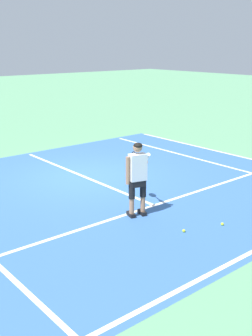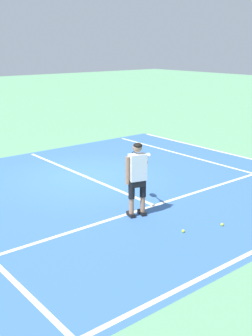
{
  "view_description": "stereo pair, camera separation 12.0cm",
  "coord_description": "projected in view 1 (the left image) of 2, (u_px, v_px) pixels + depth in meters",
  "views": [
    {
      "loc": [
        -6.63,
        -9.91,
        3.76
      ],
      "look_at": [
        -0.74,
        -2.85,
        1.05
      ],
      "focal_mm": 44.95,
      "sensor_mm": 36.0,
      "label": 1
    },
    {
      "loc": [
        -6.54,
        -9.98,
        3.76
      ],
      "look_at": [
        -0.74,
        -2.85,
        1.05
      ],
      "focal_mm": 44.95,
      "sensor_mm": 36.0,
      "label": 2
    }
  ],
  "objects": [
    {
      "name": "court_inner_surface",
      "position": [
        110.0,
        187.0,
        11.49
      ],
      "size": [
        10.98,
        9.72,
        0.0
      ],
      "primitive_type": "cube",
      "color": "#3866A8",
      "rests_on": "ground"
    },
    {
      "name": "ground_plane",
      "position": [
        84.0,
        177.0,
        12.44
      ],
      "size": [
        80.0,
        80.0,
        0.0
      ],
      "primitive_type": "plane",
      "color": "#609E70"
    },
    {
      "name": "tennis_ball_by_baseline",
      "position": [
        222.0,
        224.0,
        9.07
      ],
      "size": [
        0.07,
        0.07,
        0.07
      ],
      "primitive_type": "sphere",
      "color": "#CCE02D",
      "rests_on": "ground"
    },
    {
      "name": "line_centre_service",
      "position": [
        80.0,
        175.0,
        12.56
      ],
      "size": [
        0.1,
        6.4,
        0.01
      ],
      "primitive_type": "cube",
      "color": "white",
      "rests_on": "ground"
    },
    {
      "name": "line_doubles_right",
      "position": [
        233.0,
        155.0,
        14.86
      ],
      "size": [
        0.1,
        9.32,
        0.01
      ],
      "primitive_type": "cube",
      "color": "white",
      "rests_on": "ground"
    },
    {
      "name": "tennis_player",
      "position": [
        137.0,
        174.0,
        9.33
      ],
      "size": [
        0.87,
        1.04,
        1.71
      ],
      "color": "black",
      "rests_on": "ground"
    },
    {
      "name": "tennis_ball_near_feet",
      "position": [
        184.0,
        231.0,
        8.75
      ],
      "size": [
        0.07,
        0.07,
        0.07
      ],
      "primitive_type": "sphere",
      "color": "#CCE02D",
      "rests_on": "ground"
    },
    {
      "name": "line_singles_right",
      "position": [
        208.0,
        161.0,
        14.01
      ],
      "size": [
        0.1,
        9.32,
        0.01
      ],
      "primitive_type": "cube",
      "color": "white",
      "rests_on": "ground"
    },
    {
      "name": "line_service",
      "position": [
        154.0,
        205.0,
        10.2
      ],
      "size": [
        8.23,
        0.1,
        0.01
      ],
      "primitive_type": "cube",
      "color": "white",
      "rests_on": "ground"
    }
  ]
}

